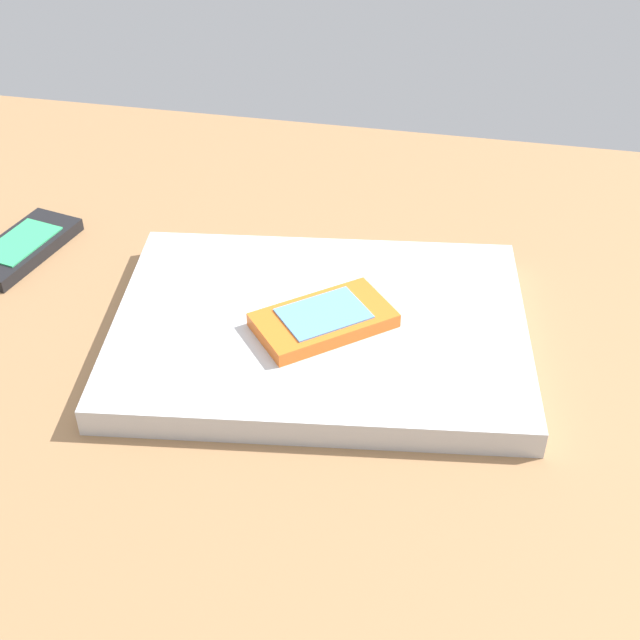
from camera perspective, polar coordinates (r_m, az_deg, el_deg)
The scene contains 4 objects.
desk_surface at distance 66.01cm, azimuth 3.31°, elevation -4.04°, with size 120.00×80.00×3.00cm, color olive.
laptop_closed at distance 66.62cm, azimuth 0.00°, elevation -0.63°, with size 30.98×22.56×2.14cm, color #B7BABC.
cell_phone_on_laptop at distance 64.89cm, azimuth 0.24°, elevation 0.02°, with size 11.25×10.65×1.24cm.
cell_phone_on_desk at distance 81.12cm, azimuth -18.81°, elevation 4.47°, with size 7.20×11.79×1.26cm.
Camera 1 is at (-6.16, 49.00, 45.30)cm, focal length 49.23 mm.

